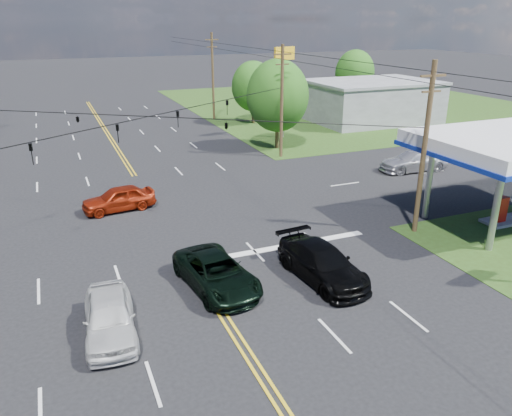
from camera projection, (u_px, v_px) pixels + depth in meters
name	position (u px, v px, depth m)	size (l,w,h in m)	color
ground	(156.00, 210.00, 31.75)	(280.00, 280.00, 0.00)	black
grass_ne	(351.00, 104.00, 71.93)	(46.00, 48.00, 0.03)	#283F14
stop_bar	(281.00, 247.00, 26.64)	(10.00, 0.50, 0.02)	silver
retail_ne	(371.00, 102.00, 59.00)	(14.00, 10.00, 4.40)	slate
pole_se	(424.00, 148.00, 26.90)	(1.60, 0.28, 9.50)	#3C2F19
pole_ne	(282.00, 101.00, 42.44)	(1.60, 0.28, 9.50)	#3C2F19
pole_right_far	(213.00, 76.00, 58.75)	(1.60, 0.28, 10.00)	#3C2F19
span_wire_signals	(149.00, 116.00, 29.62)	(26.00, 18.00, 1.13)	black
power_lines	(153.00, 75.00, 26.97)	(26.04, 100.00, 0.64)	black
tree_right_a	(278.00, 96.00, 45.40)	(5.70, 5.70, 8.18)	#3C2F19
tree_right_b	(253.00, 86.00, 56.89)	(4.94, 4.94, 7.09)	#3C2F19
tree_far_r	(355.00, 73.00, 68.23)	(5.32, 5.32, 7.63)	#3C2F19
pickup_dkgreen	(217.00, 273.00, 22.38)	(2.49, 5.39, 1.50)	black
suv_black	(322.00, 263.00, 23.16)	(2.25, 5.54, 1.61)	black
pickup_white	(109.00, 317.00, 19.00)	(1.88, 4.67, 1.59)	silver
sedan_red	(119.00, 199.00, 31.57)	(1.82, 4.53, 1.54)	maroon
sedan_far	(414.00, 161.00, 39.84)	(2.28, 5.60, 1.62)	silver
polesign_ne	(284.00, 67.00, 48.90)	(2.42, 0.92, 8.90)	#A5A5AA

